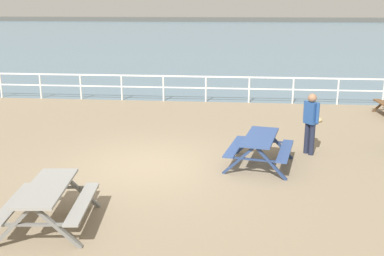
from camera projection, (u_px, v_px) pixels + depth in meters
ground_plane at (150, 169)px, 11.37m from camera, size 30.00×24.00×0.20m
sea_band at (222, 33)px, 61.95m from camera, size 142.00×90.00×0.01m
distant_shoreline at (228, 22)px, 103.21m from camera, size 142.00×6.00×1.80m
seaward_railing at (185, 84)px, 18.58m from camera, size 23.07×0.07×1.08m
picnic_table_near_right at (48, 196)px, 8.12m from camera, size 1.70×1.95×0.80m
picnic_table_far_left at (260, 143)px, 11.17m from camera, size 1.83×2.06×0.80m
visitor at (311, 120)px, 11.97m from camera, size 0.38×0.44×1.66m
rope_coil at (314, 120)px, 15.61m from camera, size 0.55×0.55×0.11m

